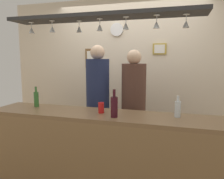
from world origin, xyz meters
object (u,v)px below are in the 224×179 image
Objects in this scene: picture_frame_upper_small at (160,49)px; person_middle_navy_shirt at (98,93)px; bottle_soda_clear at (178,109)px; wall_clock at (117,30)px; bottle_wine_dark_red at (114,106)px; person_right_brown_shirt at (134,98)px; bottle_beer_green_import at (36,99)px; drink_can at (101,108)px; picture_frame_caricature at (92,58)px.

person_middle_navy_shirt is at bearing -139.08° from picture_frame_upper_small.
bottle_soda_clear is 1.05× the size of wall_clock.
picture_frame_upper_small is (-0.32, 1.32, 0.68)m from bottle_soda_clear.
bottle_wine_dark_red is at bearing -162.78° from bottle_soda_clear.
person_right_brown_shirt is at bearing 0.00° from person_middle_navy_shirt.
person_middle_navy_shirt reaches higher than bottle_wine_dark_red.
wall_clock reaches higher than bottle_wine_dark_red.
bottle_beer_green_import is at bearing -118.70° from wall_clock.
person_middle_navy_shirt is at bearing 180.00° from person_right_brown_shirt.
wall_clock is at bearing 104.61° from bottle_wine_dark_red.
drink_can is (-0.19, 0.14, -0.06)m from bottle_wine_dark_red.
wall_clock is at bearing 98.30° from drink_can.
bottle_wine_dark_red is (0.49, -0.82, 0.01)m from person_middle_navy_shirt.
bottle_wine_dark_red is at bearing -34.86° from drink_can.
person_right_brown_shirt reaches higher than bottle_beer_green_import.
person_right_brown_shirt is 5.02× the size of picture_frame_caricature.
drink_can is 0.55× the size of picture_frame_upper_small.
bottle_wine_dark_red is 1.82m from picture_frame_caricature.
wall_clock is at bearing -179.51° from picture_frame_upper_small.
wall_clock is at bearing -0.79° from picture_frame_caricature.
bottle_soda_clear is at bearing 17.22° from bottle_wine_dark_red.
person_middle_navy_shirt is at bearing 113.23° from drink_can.
picture_frame_upper_small is at bearing 68.42° from person_right_brown_shirt.
bottle_beer_green_import is 1.79m from wall_clock.
person_middle_navy_shirt is 8.08× the size of picture_frame_upper_small.
picture_frame_caricature is (0.26, 1.31, 0.52)m from bottle_beer_green_import.
bottle_beer_green_import is 1.18× the size of picture_frame_upper_small.
bottle_wine_dark_red is at bearing -75.39° from wall_clock.
bottle_wine_dark_red is 1.13m from bottle_beer_green_import.
person_right_brown_shirt is 7.75× the size of wall_clock.
wall_clock reaches higher than person_right_brown_shirt.
bottle_wine_dark_red reaches higher than drink_can.
picture_frame_caricature is (-0.36, 0.71, 0.51)m from person_middle_navy_shirt.
picture_frame_upper_small is (1.44, 1.31, 0.67)m from bottle_beer_green_import.
person_right_brown_shirt is (0.53, 0.00, -0.05)m from person_middle_navy_shirt.
picture_frame_upper_small is at bearing 0.49° from wall_clock.
wall_clock reaches higher than drink_can.
picture_frame_upper_small reaches higher than drink_can.
picture_frame_caricature is (-0.90, 0.71, 0.56)m from person_right_brown_shirt.
bottle_wine_dark_red is 0.88× the size of picture_frame_caricature.
drink_can is at bearing -4.90° from bottle_beer_green_import.
bottle_soda_clear is 1.96m from wall_clock.
person_middle_navy_shirt is at bearing 120.76° from bottle_wine_dark_red.
picture_frame_upper_small is (0.52, 1.39, 0.71)m from drink_can.
picture_frame_caricature is at bearing 115.26° from drink_can.
picture_frame_upper_small is 0.79m from wall_clock.
picture_frame_upper_small is at bearing 77.92° from bottle_wine_dark_red.
person_right_brown_shirt is 0.72m from drink_can.
picture_frame_upper_small reaches higher than picture_frame_caricature.
picture_frame_caricature reaches higher than bottle_soda_clear.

